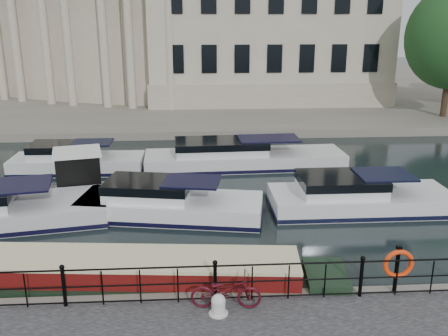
% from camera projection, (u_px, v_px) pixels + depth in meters
% --- Properties ---
extents(ground_plane, '(160.00, 160.00, 0.00)m').
position_uv_depth(ground_plane, '(212.00, 277.00, 15.87)').
color(ground_plane, black).
rests_on(ground_plane, ground).
extents(far_bank, '(120.00, 42.00, 0.55)m').
position_uv_depth(far_bank, '(198.00, 89.00, 52.94)').
color(far_bank, '#6B665B').
rests_on(far_bank, ground_plane).
extents(railing, '(24.14, 0.14, 1.22)m').
position_uv_depth(railing, '(215.00, 279.00, 13.36)').
color(railing, black).
rests_on(railing, near_quay).
extents(civic_building, '(53.55, 31.84, 16.85)m').
position_uv_depth(civic_building, '(187.00, 24.00, 46.78)').
color(civic_building, '#ADA38C').
rests_on(civic_building, far_bank).
extents(bicycle, '(1.90, 0.79, 0.98)m').
position_uv_depth(bicycle, '(226.00, 291.00, 13.10)').
color(bicycle, '#410B15').
rests_on(bicycle, near_quay).
extents(mooring_bollard, '(0.51, 0.51, 0.57)m').
position_uv_depth(mooring_bollard, '(218.00, 305.00, 12.88)').
color(mooring_bollard, silver).
rests_on(mooring_bollard, near_quay).
extents(life_ring_post, '(0.87, 0.22, 1.41)m').
position_uv_depth(life_ring_post, '(398.00, 265.00, 13.67)').
color(life_ring_post, black).
rests_on(life_ring_post, near_quay).
extents(narrowboat, '(15.01, 3.30, 1.55)m').
position_uv_depth(narrowboat, '(98.00, 281.00, 14.88)').
color(narrowboat, black).
rests_on(narrowboat, ground_plane).
extents(harbour_hut, '(3.30, 2.94, 2.18)m').
position_uv_depth(harbour_hut, '(79.00, 175.00, 22.73)').
color(harbour_hut, '#6B665B').
rests_on(harbour_hut, ground_plane).
extents(cabin_cruisers, '(23.82, 11.03, 1.99)m').
position_uv_depth(cabin_cruisers, '(169.00, 187.00, 22.92)').
color(cabin_cruisers, silver).
rests_on(cabin_cruisers, ground_plane).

